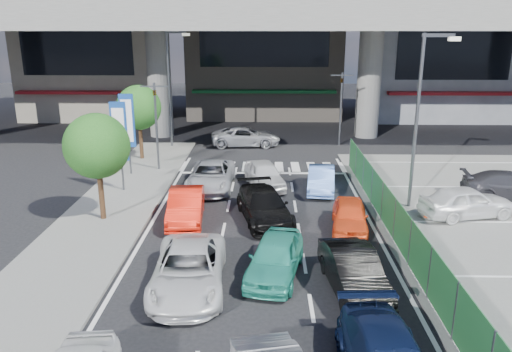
{
  "coord_description": "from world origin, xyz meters",
  "views": [
    {
      "loc": [
        0.17,
        -16.48,
        8.26
      ],
      "look_at": [
        -0.27,
        5.53,
        1.65
      ],
      "focal_mm": 35.0,
      "sensor_mm": 36.0,
      "label": 1
    }
  ],
  "objects_px": {
    "sedan_white_mid_left": "(189,269)",
    "sedan_black_mid": "(264,206)",
    "hatch_black_mid_right": "(354,272)",
    "taxi_orange_right": "(350,216)",
    "kei_truck_front_right": "(321,179)",
    "street_lamp_left": "(171,80)",
    "traffic_cone": "(429,210)",
    "signboard_near": "(119,134)",
    "taxi_orange_left": "(186,206)",
    "tree_near": "(97,146)",
    "traffic_light_right": "(342,91)",
    "parked_sedan_dgrey": "(511,186)",
    "traffic_light_left": "(155,105)",
    "sedan_white_front_mid": "(264,175)",
    "parked_sedan_white": "(467,202)",
    "taxi_teal_mid": "(275,257)",
    "crossing_wagon_silver": "(246,137)",
    "wagon_silver_front_left": "(211,176)",
    "street_lamp_right": "(422,108)",
    "signboard_far": "(127,123)"
  },
  "relations": [
    {
      "from": "sedan_white_mid_left",
      "to": "sedan_black_mid",
      "type": "bearing_deg",
      "value": 65.05
    },
    {
      "from": "hatch_black_mid_right",
      "to": "taxi_orange_right",
      "type": "bearing_deg",
      "value": 75.08
    },
    {
      "from": "taxi_orange_right",
      "to": "kei_truck_front_right",
      "type": "bearing_deg",
      "value": 104.52
    },
    {
      "from": "street_lamp_left",
      "to": "traffic_cone",
      "type": "bearing_deg",
      "value": -44.17
    },
    {
      "from": "signboard_near",
      "to": "sedan_black_mid",
      "type": "distance_m",
      "value": 8.6
    },
    {
      "from": "street_lamp_left",
      "to": "sedan_white_mid_left",
      "type": "bearing_deg",
      "value": -78.6
    },
    {
      "from": "taxi_orange_left",
      "to": "kei_truck_front_right",
      "type": "xyz_separation_m",
      "value": [
        6.4,
        4.29,
        -0.06
      ]
    },
    {
      "from": "signboard_near",
      "to": "tree_near",
      "type": "height_order",
      "value": "tree_near"
    },
    {
      "from": "traffic_light_right",
      "to": "taxi_orange_left",
      "type": "height_order",
      "value": "traffic_light_right"
    },
    {
      "from": "signboard_near",
      "to": "parked_sedan_dgrey",
      "type": "xyz_separation_m",
      "value": [
        19.49,
        -0.87,
        -2.33
      ]
    },
    {
      "from": "signboard_near",
      "to": "sedan_white_mid_left",
      "type": "height_order",
      "value": "signboard_near"
    },
    {
      "from": "traffic_light_left",
      "to": "sedan_white_front_mid",
      "type": "relative_size",
      "value": 1.28
    },
    {
      "from": "traffic_light_right",
      "to": "taxi_orange_left",
      "type": "xyz_separation_m",
      "value": [
        -8.83,
        -14.88,
        -3.25
      ]
    },
    {
      "from": "signboard_near",
      "to": "traffic_light_right",
      "type": "bearing_deg",
      "value": 40.91
    },
    {
      "from": "sedan_black_mid",
      "to": "parked_sedan_white",
      "type": "xyz_separation_m",
      "value": [
        9.03,
        0.47,
        0.09
      ]
    },
    {
      "from": "taxi_teal_mid",
      "to": "kei_truck_front_right",
      "type": "bearing_deg",
      "value": 86.08
    },
    {
      "from": "traffic_light_right",
      "to": "taxi_orange_right",
      "type": "height_order",
      "value": "traffic_light_right"
    },
    {
      "from": "taxi_teal_mid",
      "to": "crossing_wagon_silver",
      "type": "height_order",
      "value": "taxi_teal_mid"
    },
    {
      "from": "kei_truck_front_right",
      "to": "crossing_wagon_silver",
      "type": "bearing_deg",
      "value": 119.59
    },
    {
      "from": "signboard_near",
      "to": "parked_sedan_white",
      "type": "relative_size",
      "value": 1.12
    },
    {
      "from": "taxi_orange_right",
      "to": "parked_sedan_dgrey",
      "type": "bearing_deg",
      "value": 31.82
    },
    {
      "from": "sedan_black_mid",
      "to": "kei_truck_front_right",
      "type": "distance_m",
      "value": 5.17
    },
    {
      "from": "traffic_light_left",
      "to": "signboard_near",
      "type": "relative_size",
      "value": 1.11
    },
    {
      "from": "sedan_black_mid",
      "to": "taxi_orange_right",
      "type": "relative_size",
      "value": 1.3
    },
    {
      "from": "wagon_silver_front_left",
      "to": "sedan_white_front_mid",
      "type": "height_order",
      "value": "same"
    },
    {
      "from": "sedan_white_front_mid",
      "to": "traffic_cone",
      "type": "height_order",
      "value": "sedan_white_front_mid"
    },
    {
      "from": "street_lamp_right",
      "to": "crossing_wagon_silver",
      "type": "distance_m",
      "value": 15.69
    },
    {
      "from": "street_lamp_right",
      "to": "hatch_black_mid_right",
      "type": "xyz_separation_m",
      "value": [
        -4.14,
        -7.93,
        -4.08
      ]
    },
    {
      "from": "street_lamp_right",
      "to": "signboard_far",
      "type": "xyz_separation_m",
      "value": [
        -14.77,
        4.99,
        -1.71
      ]
    },
    {
      "from": "street_lamp_left",
      "to": "tree_near",
      "type": "bearing_deg",
      "value": -92.76
    },
    {
      "from": "street_lamp_right",
      "to": "parked_sedan_white",
      "type": "distance_m",
      "value": 4.66
    },
    {
      "from": "taxi_orange_right",
      "to": "sedan_white_front_mid",
      "type": "height_order",
      "value": "sedan_white_front_mid"
    },
    {
      "from": "taxi_orange_right",
      "to": "kei_truck_front_right",
      "type": "relative_size",
      "value": 0.94
    },
    {
      "from": "street_lamp_right",
      "to": "signboard_far",
      "type": "height_order",
      "value": "street_lamp_right"
    },
    {
      "from": "traffic_light_right",
      "to": "wagon_silver_front_left",
      "type": "relative_size",
      "value": 1.05
    },
    {
      "from": "sedan_white_front_mid",
      "to": "street_lamp_right",
      "type": "bearing_deg",
      "value": -37.27
    },
    {
      "from": "taxi_teal_mid",
      "to": "wagon_silver_front_left",
      "type": "relative_size",
      "value": 0.82
    },
    {
      "from": "taxi_teal_mid",
      "to": "sedan_white_front_mid",
      "type": "distance_m",
      "value": 9.95
    },
    {
      "from": "street_lamp_left",
      "to": "taxi_teal_mid",
      "type": "relative_size",
      "value": 1.98
    },
    {
      "from": "traffic_light_right",
      "to": "sedan_white_mid_left",
      "type": "height_order",
      "value": "traffic_light_right"
    },
    {
      "from": "taxi_orange_right",
      "to": "wagon_silver_front_left",
      "type": "height_order",
      "value": "wagon_silver_front_left"
    },
    {
      "from": "hatch_black_mid_right",
      "to": "crossing_wagon_silver",
      "type": "relative_size",
      "value": 0.85
    },
    {
      "from": "traffic_light_right",
      "to": "wagon_silver_front_left",
      "type": "distance_m",
      "value": 13.58
    },
    {
      "from": "signboard_near",
      "to": "taxi_orange_left",
      "type": "distance_m",
      "value": 5.97
    },
    {
      "from": "signboard_far",
      "to": "parked_sedan_dgrey",
      "type": "distance_m",
      "value": 20.39
    },
    {
      "from": "wagon_silver_front_left",
      "to": "kei_truck_front_right",
      "type": "relative_size",
      "value": 1.3
    },
    {
      "from": "taxi_orange_right",
      "to": "signboard_far",
      "type": "bearing_deg",
      "value": 152.85
    },
    {
      "from": "hatch_black_mid_right",
      "to": "taxi_orange_right",
      "type": "xyz_separation_m",
      "value": [
        0.69,
        5.15,
        -0.07
      ]
    },
    {
      "from": "traffic_light_left",
      "to": "sedan_white_mid_left",
      "type": "height_order",
      "value": "traffic_light_left"
    },
    {
      "from": "sedan_white_mid_left",
      "to": "sedan_black_mid",
      "type": "relative_size",
      "value": 1.05
    }
  ]
}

